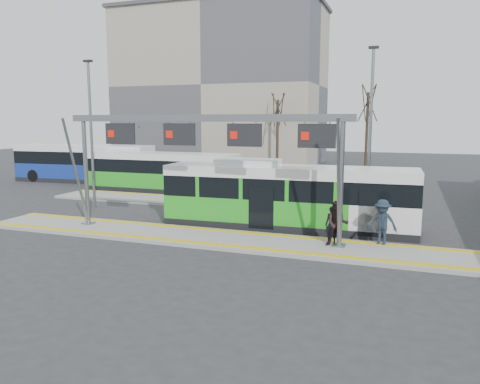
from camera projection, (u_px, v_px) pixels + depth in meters
The scene contains 18 objects.
ground at pixel (209, 240), 20.19m from camera, with size 120.00×120.00×0.00m, color #2D2D30.
platform_main at pixel (209, 238), 20.18m from camera, with size 22.00×3.00×0.15m, color gray.
platform_second at pixel (202, 202), 28.96m from camera, with size 20.00×3.00×0.15m, color gray.
tactile_main at pixel (209, 236), 20.17m from camera, with size 22.00×2.65×0.02m.
tactile_second at pixel (209, 198), 30.02m from camera, with size 20.00×0.35×0.02m.
gantry at pixel (203, 139), 19.89m from camera, with size 13.00×1.68×5.20m.
apartment_block at pixel (221, 86), 56.95m from camera, with size 24.50×12.50×18.40m.
hero_bus at pixel (287, 197), 22.25m from camera, with size 11.91×3.00×3.25m.
bg_bus_green at pixel (162, 172), 33.67m from camera, with size 11.18×2.42×2.79m.
bg_bus_blue at pixel (84, 164), 38.79m from camera, with size 11.90×3.34×3.07m.
passenger_a at pixel (332, 225), 18.83m from camera, with size 0.56×0.37×1.55m, color black.
passenger_b at pixel (337, 224), 18.47m from camera, with size 0.88×0.69×1.82m, color black.
passenger_c at pixel (382, 222), 18.68m from camera, with size 1.19×0.68×1.84m, color #1E2936.
tree_left at pixel (278, 110), 47.06m from camera, with size 1.40×1.40×8.06m.
tree_mid at pixel (368, 104), 45.53m from camera, with size 1.40×1.40×8.83m.
tree_far at pixel (143, 115), 55.22m from camera, with size 1.40×1.40×7.46m.
lamp_west at pixel (91, 131), 26.87m from camera, with size 0.50×0.25×8.46m.
lamp_east at pixel (370, 130), 23.82m from camera, with size 0.50×0.25×8.75m.
Camera 1 is at (7.91, -18.03, 5.13)m, focal length 35.00 mm.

